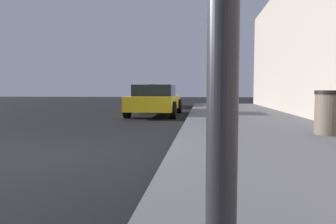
{
  "coord_description": "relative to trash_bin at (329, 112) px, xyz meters",
  "views": [
    {
      "loc": [
        2.51,
        -4.79,
        1.08
      ],
      "look_at": [
        1.63,
        3.08,
        0.5
      ],
      "focal_mm": 32.94,
      "sensor_mm": 36.0,
      "label": 1
    }
  ],
  "objects": [
    {
      "name": "car_yellow",
      "position": [
        -4.55,
        6.06,
        0.04
      ],
      "size": [
        1.97,
        4.34,
        1.27
      ],
      "color": "yellow",
      "rests_on": "ground_plane"
    },
    {
      "name": "car_silver",
      "position": [
        -5.67,
        12.41,
        0.04
      ],
      "size": [
        2.04,
        4.37,
        1.43
      ],
      "color": "#B7B7BF",
      "rests_on": "ground_plane"
    },
    {
      "name": "ground_plane",
      "position": [
        -5.11,
        -1.86,
        -0.61
      ],
      "size": [
        80.0,
        80.0,
        0.0
      ],
      "primitive_type": "plane",
      "color": "black"
    },
    {
      "name": "trash_bin",
      "position": [
        0.0,
        0.0,
        0.0
      ],
      "size": [
        0.59,
        0.59,
        0.91
      ],
      "color": "brown",
      "rests_on": "sidewalk"
    },
    {
      "name": "sidewalk",
      "position": [
        -1.11,
        -1.86,
        -0.53
      ],
      "size": [
        4.0,
        32.0,
        0.15
      ],
      "primitive_type": "cube",
      "color": "#5B5B60",
      "rests_on": "ground_plane"
    }
  ]
}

